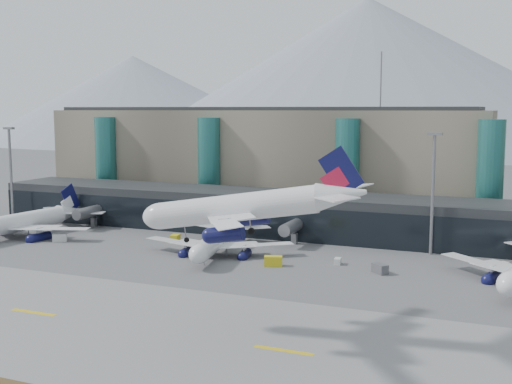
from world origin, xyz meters
TOP-DOWN VIEW (x-y plane):
  - ground at (0.00, 0.00)m, footprint 900.00×900.00m
  - runway_strip at (0.00, -15.00)m, footprint 400.00×40.00m
  - runway_markings at (-0.00, -15.00)m, footprint 128.00×1.00m
  - concourse at (-0.02, 57.73)m, footprint 170.00×27.00m
  - terminal_main at (-25.00, 90.00)m, footprint 130.00×30.00m
  - teal_towers at (-14.99, 74.01)m, footprint 116.40×19.40m
  - mountain_ridge at (15.97, 380.00)m, footprint 910.00×400.00m
  - lightmast_left at (-80.00, 45.00)m, footprint 3.00×1.20m
  - lightmast_mid at (30.00, 48.00)m, footprint 3.00×1.20m
  - hero_jet at (14.94, -11.13)m, footprint 32.06×32.27m
  - jet_parked_left at (-63.05, 32.57)m, footprint 38.80×38.65m
  - jet_parked_mid at (-11.93, 32.35)m, footprint 33.25×33.86m
  - veh_a at (-51.07, 28.84)m, footprint 3.63×3.28m
  - veh_b at (-26.23, 38.77)m, footprint 2.23×3.10m
  - veh_c at (23.35, 28.13)m, footprint 3.52×3.37m
  - veh_d at (44.37, 38.91)m, footprint 2.59×3.14m
  - veh_g at (14.23, 31.93)m, footprint 1.48×2.25m
  - veh_h at (2.94, 25.90)m, footprint 3.91×2.88m

SIDE VIEW (x-z plane):
  - ground at x=0.00m, z-range 0.00..0.00m
  - runway_strip at x=0.00m, z-range 0.00..0.04m
  - runway_markings at x=0.00m, z-range 0.04..0.06m
  - veh_g at x=14.23m, z-range 0.00..1.23m
  - veh_d at x=44.37m, z-range 0.00..1.58m
  - veh_b at x=-26.23m, z-range 0.00..1.63m
  - veh_c at x=23.35m, z-range 0.00..1.78m
  - veh_a at x=-51.07m, z-range 0.00..1.79m
  - veh_h at x=2.94m, z-range 0.00..1.94m
  - jet_parked_mid at x=-11.93m, z-range -1.33..9.58m
  - jet_parked_left at x=-63.05m, z-range -1.53..11.05m
  - concourse at x=-0.02m, z-range -0.03..9.97m
  - teal_towers at x=-14.99m, z-range -8.99..37.01m
  - lightmast_left at x=-80.00m, z-range 1.62..27.22m
  - lightmast_mid at x=30.00m, z-range 1.62..27.22m
  - terminal_main at x=-25.00m, z-range -0.06..30.94m
  - hero_jet at x=14.94m, z-range 13.39..23.84m
  - mountain_ridge at x=15.97m, z-range -9.26..100.74m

